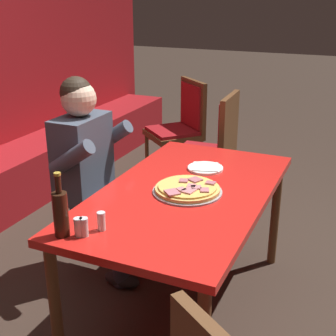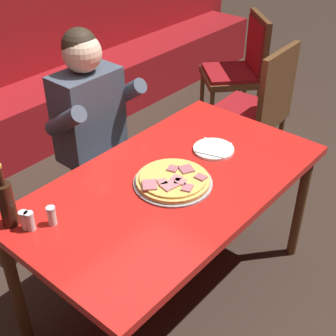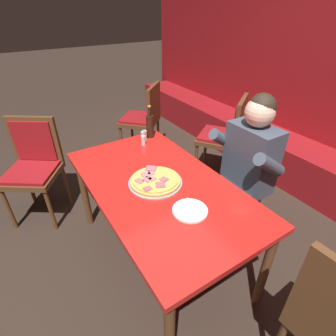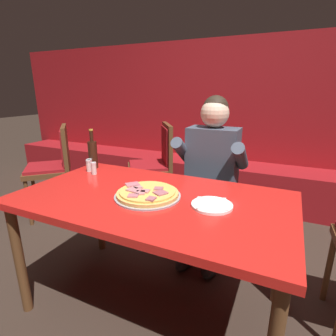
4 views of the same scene
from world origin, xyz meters
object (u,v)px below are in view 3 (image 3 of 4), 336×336
Objects in this scene: shaker_oregano at (143,141)px; shaker_red_pepper_flakes at (145,135)px; diner_seated_blue_shirt at (241,169)px; dining_chair_far_right at (145,115)px; main_dining_table at (159,192)px; dining_chair_near_right at (226,133)px; beer_bottle at (150,125)px; plate_white_paper at (190,210)px; shaker_black_pepper at (143,137)px; pizza at (155,181)px; dining_chair_side_aisle at (34,162)px.

shaker_red_pepper_flakes is at bearing 145.88° from shaker_oregano.
diner_seated_blue_shirt is 1.69m from dining_chair_far_right.
main_dining_table is 1.55× the size of dining_chair_near_right.
beer_bottle reaches higher than shaker_red_pepper_flakes.
dining_chair_far_right is at bearing 159.61° from plate_white_paper.
shaker_oregano is 1.00× the size of shaker_black_pepper.
diner_seated_blue_shirt reaches higher than beer_bottle.
plate_white_paper is at bearing -13.03° from shaker_red_pepper_flakes.
dining_chair_near_right is 1.06m from dining_chair_far_right.
main_dining_table is 1.58× the size of dining_chair_far_right.
beer_bottle is (-1.00, 0.30, 0.10)m from plate_white_paper.
dining_chair_far_right is (-1.53, 0.73, -0.19)m from pizza.
dining_chair_side_aisle is at bearing -133.76° from diner_seated_blue_shirt.
dining_chair_near_right is (0.03, 0.98, -0.20)m from shaker_red_pepper_flakes.
beer_bottle is 3.40× the size of shaker_black_pepper.
shaker_red_pepper_flakes is 0.09× the size of dining_chair_far_right.
main_dining_table is at bearing -24.71° from dining_chair_far_right.
shaker_black_pepper is at bearing 60.88° from dining_chair_side_aisle.
pizza is 4.26× the size of shaker_red_pepper_flakes.
shaker_red_pepper_flakes is 1.04m from dining_chair_side_aisle.
shaker_oregano is (0.09, -0.06, 0.00)m from shaker_red_pepper_flakes.
main_dining_table is 0.67m from diner_seated_blue_shirt.
shaker_black_pepper reaches higher than pizza.
shaker_black_pepper is (-0.97, 0.21, 0.03)m from plate_white_paper.
main_dining_table is at bearing 47.61° from pizza.
dining_chair_near_right reaches higher than plate_white_paper.
plate_white_paper is 2.44× the size of shaker_red_pepper_flakes.
dining_chair_far_right reaches higher than shaker_oregano.
shaker_oregano is 0.09m from shaker_black_pepper.
shaker_oregano is at bearing -86.89° from dining_chair_near_right.
diner_seated_blue_shirt reaches higher than dining_chair_near_right.
dining_chair_far_right reaches higher than plate_white_paper.
beer_bottle is 1.11m from dining_chair_side_aisle.
shaker_oregano is (0.11, -0.13, -0.07)m from beer_bottle.
diner_seated_blue_shirt reaches higher than main_dining_table.
beer_bottle is 3.40× the size of shaker_red_pepper_flakes.
shaker_red_pepper_flakes is 1.00× the size of shaker_black_pepper.
beer_bottle reaches higher than shaker_oregano.
dining_chair_far_right is (-0.91, 0.49, -0.21)m from shaker_black_pepper.
main_dining_table is 17.56× the size of shaker_red_pepper_flakes.
pizza reaches higher than main_dining_table.
shaker_black_pepper is at bearing -62.64° from shaker_red_pepper_flakes.
beer_bottle is 0.23× the size of diner_seated_blue_shirt.
main_dining_table is at bearing -17.77° from shaker_oregano.
dining_chair_near_right is (0.05, 0.91, -0.28)m from beer_bottle.
pizza is at bearing -64.44° from dining_chair_near_right.
diner_seated_blue_shirt is 1.33× the size of dining_chair_far_right.
dining_chair_far_right is 1.01× the size of dining_chair_side_aisle.
shaker_red_pepper_flakes is (-0.64, 0.24, 0.11)m from main_dining_table.
plate_white_paper is 1.55m from dining_chair_near_right.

